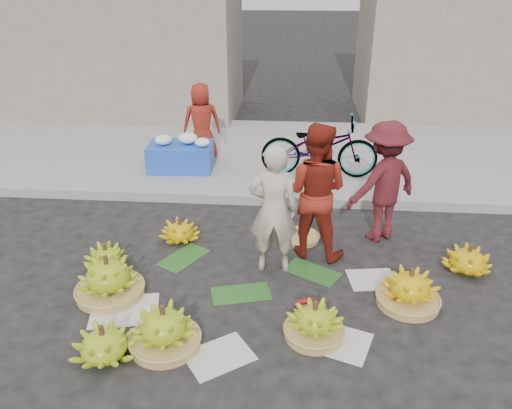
# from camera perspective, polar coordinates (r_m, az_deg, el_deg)

# --- Properties ---
(ground) EXTENTS (80.00, 80.00, 0.00)m
(ground) POSITION_cam_1_polar(r_m,az_deg,el_deg) (5.81, -0.52, -9.06)
(ground) COLOR black
(ground) RESTS_ON ground
(curb) EXTENTS (40.00, 0.25, 0.15)m
(curb) POSITION_cam_1_polar(r_m,az_deg,el_deg) (7.68, 0.92, 0.74)
(curb) COLOR gray
(curb) RESTS_ON ground
(sidewalk) EXTENTS (40.00, 4.00, 0.12)m
(sidewalk) POSITION_cam_1_polar(r_m,az_deg,el_deg) (9.63, 1.73, 5.89)
(sidewalk) COLOR gray
(sidewalk) RESTS_ON ground
(building_left) EXTENTS (6.00, 3.00, 4.00)m
(building_left) POSITION_cam_1_polar(r_m,az_deg,el_deg) (12.82, -16.59, 18.75)
(building_left) COLOR gray
(building_left) RESTS_ON sidewalk
(building_right) EXTENTS (5.00, 3.00, 5.00)m
(building_right) POSITION_cam_1_polar(r_m,az_deg,el_deg) (13.13, 24.14, 20.02)
(building_right) COLOR gray
(building_right) RESTS_ON sidewalk
(newspaper_scatter) EXTENTS (3.20, 1.80, 0.00)m
(newspaper_scatter) POSITION_cam_1_polar(r_m,az_deg,el_deg) (5.17, -1.32, -14.05)
(newspaper_scatter) COLOR silver
(newspaper_scatter) RESTS_ON ground
(banana_leaves) EXTENTS (2.00, 1.00, 0.00)m
(banana_leaves) POSITION_cam_1_polar(r_m,az_deg,el_deg) (5.98, -1.31, -7.90)
(banana_leaves) COLOR #1D511B
(banana_leaves) RESTS_ON ground
(banana_bunch_0) EXTENTS (0.77, 0.77, 0.50)m
(banana_bunch_0) POSITION_cam_1_polar(r_m,az_deg,el_deg) (5.75, -16.53, -8.05)
(banana_bunch_0) COLOR #A98547
(banana_bunch_0) RESTS_ON ground
(banana_bunch_1) EXTENTS (0.75, 0.75, 0.37)m
(banana_bunch_1) POSITION_cam_1_polar(r_m,az_deg,el_deg) (4.96, -17.02, -15.02)
(banana_bunch_1) COLOR #7AA217
(banana_bunch_1) RESTS_ON ground
(banana_bunch_2) EXTENTS (0.75, 0.75, 0.46)m
(banana_bunch_2) POSITION_cam_1_polar(r_m,az_deg,el_deg) (4.94, -10.47, -13.78)
(banana_bunch_2) COLOR #A98547
(banana_bunch_2) RESTS_ON ground
(banana_bunch_3) EXTENTS (0.58, 0.58, 0.41)m
(banana_bunch_3) POSITION_cam_1_polar(r_m,az_deg,el_deg) (5.02, 6.69, -13.21)
(banana_bunch_3) COLOR #A98547
(banana_bunch_3) RESTS_ON ground
(banana_bunch_4) EXTENTS (0.66, 0.66, 0.46)m
(banana_bunch_4) POSITION_cam_1_polar(r_m,az_deg,el_deg) (5.63, 17.14, -9.20)
(banana_bunch_4) COLOR #A98547
(banana_bunch_4) RESTS_ON ground
(banana_bunch_5) EXTENTS (0.75, 0.75, 0.36)m
(banana_bunch_5) POSITION_cam_1_polar(r_m,az_deg,el_deg) (6.46, 23.07, -5.81)
(banana_bunch_5) COLOR #DEB80B
(banana_bunch_5) RESTS_ON ground
(banana_bunch_6) EXTENTS (0.60, 0.60, 0.31)m
(banana_bunch_6) POSITION_cam_1_polar(r_m,az_deg,el_deg) (6.32, -16.78, -5.71)
(banana_bunch_6) COLOR #7AA217
(banana_bunch_6) RESTS_ON ground
(banana_bunch_7) EXTENTS (0.58, 0.58, 0.32)m
(banana_bunch_7) POSITION_cam_1_polar(r_m,az_deg,el_deg) (6.69, -8.69, -2.98)
(banana_bunch_7) COLOR #DEB80B
(banana_bunch_7) RESTS_ON ground
(basket_spare) EXTENTS (0.63, 0.63, 0.06)m
(basket_spare) POSITION_cam_1_polar(r_m,az_deg,el_deg) (6.70, 5.06, -3.78)
(basket_spare) COLOR #A98547
(basket_spare) RESTS_ON ground
(incense_stack) EXTENTS (0.20, 0.12, 0.08)m
(incense_stack) POSITION_cam_1_polar(r_m,az_deg,el_deg) (5.45, 5.59, -11.23)
(incense_stack) COLOR red
(incense_stack) RESTS_ON ground
(vendor_cream) EXTENTS (0.58, 0.39, 1.57)m
(vendor_cream) POSITION_cam_1_polar(r_m,az_deg,el_deg) (5.71, 2.02, -0.60)
(vendor_cream) COLOR beige
(vendor_cream) RESTS_ON ground
(vendor_red) EXTENTS (0.98, 0.85, 1.71)m
(vendor_red) POSITION_cam_1_polar(r_m,az_deg,el_deg) (6.05, 6.73, 1.51)
(vendor_red) COLOR maroon
(vendor_red) RESTS_ON ground
(man_striped) EXTENTS (1.20, 1.06, 1.60)m
(man_striped) POSITION_cam_1_polar(r_m,az_deg,el_deg) (6.60, 14.40, 2.48)
(man_striped) COLOR maroon
(man_striped) RESTS_ON ground
(flower_table) EXTENTS (1.11, 0.72, 0.63)m
(flower_table) POSITION_cam_1_polar(r_m,az_deg,el_deg) (8.70, -8.57, 5.64)
(flower_table) COLOR blue
(flower_table) RESTS_ON sidewalk
(grey_bucket) EXTENTS (0.33, 0.33, 0.38)m
(grey_bucket) POSITION_cam_1_polar(r_m,az_deg,el_deg) (8.75, -11.47, 5.04)
(grey_bucket) COLOR slate
(grey_bucket) RESTS_ON sidewalk
(flower_vendor) EXTENTS (0.78, 0.63, 1.39)m
(flower_vendor) POSITION_cam_1_polar(r_m,az_deg,el_deg) (8.98, -6.23, 9.32)
(flower_vendor) COLOR maroon
(flower_vendor) RESTS_ON sidewalk
(bicycle) EXTENTS (0.69, 1.92, 1.01)m
(bicycle) POSITION_cam_1_polar(r_m,az_deg,el_deg) (8.31, 7.25, 6.56)
(bicycle) COLOR gray
(bicycle) RESTS_ON sidewalk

